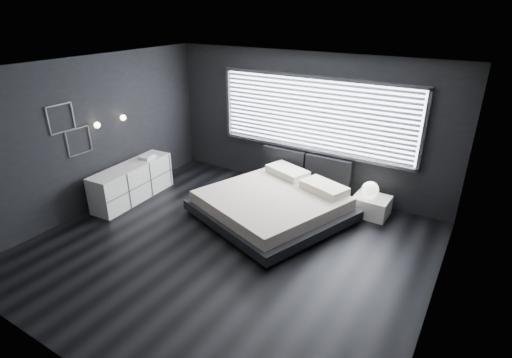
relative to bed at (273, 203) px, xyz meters
The scene contains 12 objects.
room 1.69m from the bed, 95.22° to the right, with size 6.04×6.00×2.80m.
window 1.95m from the bed, 86.62° to the left, with size 4.14×0.09×1.52m.
headboard 1.41m from the bed, 90.62° to the left, with size 1.96×0.16×0.52m.
sconce_near 3.49m from the bed, 157.98° to the right, with size 0.18×0.11×0.11m.
sconce_far 3.33m from the bed, 168.46° to the right, with size 0.18×0.11×0.11m.
wall_art_upper 3.91m from the bed, 149.61° to the right, with size 0.01×0.48×0.48m.
wall_art_lower 3.63m from the bed, 153.18° to the right, with size 0.01×0.48×0.48m.
bed is the anchor object (origin of this frame).
nightstand 1.82m from the bed, 34.49° to the left, with size 0.63×0.53×0.37m, color white.
orb_lamp 1.78m from the bed, 34.30° to the left, with size 0.30×0.30×0.30m, color white.
dresser 2.87m from the bed, 164.03° to the right, with size 0.62×1.84×0.72m.
book_stack 2.82m from the bed, behind, with size 0.29×0.35×0.06m.
Camera 1 is at (3.22, -4.39, 3.62)m, focal length 28.00 mm.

